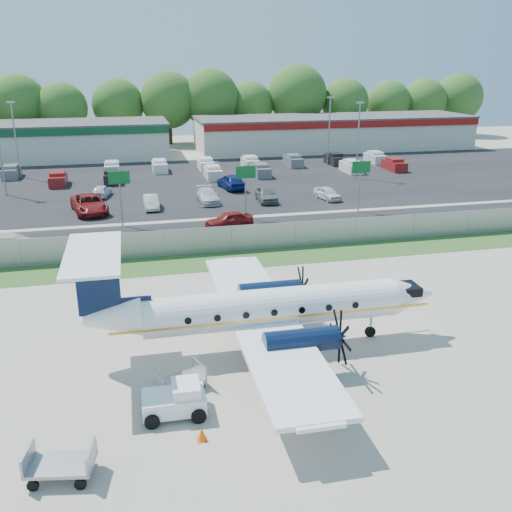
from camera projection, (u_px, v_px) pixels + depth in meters
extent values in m
plane|color=#B3A697|center=(282.00, 333.00, 30.32)|extent=(170.00, 170.00, 0.00)
cube|color=#2D561E|center=(237.00, 260.00, 41.36)|extent=(170.00, 4.00, 0.02)
cube|color=black|center=(221.00, 233.00, 47.81)|extent=(170.00, 8.00, 0.02)
cube|color=black|center=(191.00, 183.00, 67.14)|extent=(170.00, 32.00, 0.02)
cube|color=gray|center=(232.00, 239.00, 42.88)|extent=(120.00, 0.02, 1.90)
cube|color=gray|center=(232.00, 226.00, 42.56)|extent=(120.00, 0.06, 0.06)
cube|color=gray|center=(232.00, 251.00, 43.19)|extent=(120.00, 0.06, 0.06)
cube|color=beige|center=(4.00, 143.00, 81.43)|extent=(46.00, 12.00, 5.00)
cube|color=#474749|center=(1.00, 124.00, 80.57)|extent=(46.40, 12.40, 0.24)
cube|color=beige|center=(334.00, 133.00, 92.17)|extent=(44.00, 12.00, 5.00)
cube|color=#474749|center=(334.00, 117.00, 91.31)|extent=(44.40, 12.40, 0.24)
cube|color=maroon|center=(349.00, 125.00, 85.90)|extent=(44.00, 0.20, 1.00)
cylinder|color=gray|center=(121.00, 198.00, 48.96)|extent=(0.14, 0.14, 5.00)
cube|color=#0C5923|center=(119.00, 178.00, 48.23)|extent=(1.80, 0.08, 1.10)
cylinder|color=gray|center=(246.00, 192.00, 51.32)|extent=(0.14, 0.14, 5.00)
cube|color=#0C5923|center=(246.00, 172.00, 50.60)|extent=(1.80, 0.08, 1.10)
cylinder|color=gray|center=(360.00, 186.00, 53.69)|extent=(0.14, 0.14, 5.00)
cube|color=#0C5923|center=(361.00, 167.00, 52.96)|extent=(1.80, 0.08, 1.10)
cylinder|color=gray|center=(0.00, 153.00, 59.54)|extent=(0.18, 0.18, 9.00)
cylinder|color=gray|center=(358.00, 141.00, 68.13)|extent=(0.18, 0.18, 9.00)
cube|color=gray|center=(360.00, 103.00, 66.66)|extent=(0.90, 0.35, 0.18)
cylinder|color=gray|center=(16.00, 141.00, 68.75)|extent=(0.18, 0.18, 9.00)
cube|color=gray|center=(11.00, 102.00, 67.28)|extent=(0.90, 0.35, 0.18)
cylinder|color=gray|center=(329.00, 132.00, 77.34)|extent=(0.18, 0.18, 9.00)
cube|color=gray|center=(330.00, 97.00, 75.87)|extent=(0.90, 0.35, 0.18)
cylinder|color=white|center=(273.00, 307.00, 28.09)|extent=(12.71, 2.08, 1.93)
cone|color=white|center=(412.00, 295.00, 29.61)|extent=(2.26, 1.96, 1.93)
cone|color=white|center=(113.00, 318.00, 26.46)|extent=(2.66, 1.96, 1.93)
cube|color=black|center=(409.00, 289.00, 29.45)|extent=(0.93, 1.33, 0.46)
cube|color=white|center=(263.00, 319.00, 28.17)|extent=(3.46, 17.91, 0.22)
cylinder|color=black|center=(302.00, 341.00, 25.63)|extent=(3.47, 1.16, 1.12)
cylinder|color=black|center=(270.00, 292.00, 31.06)|extent=(3.47, 1.16, 1.12)
cube|color=black|center=(98.00, 284.00, 25.79)|extent=(1.93, 0.21, 2.94)
cube|color=white|center=(93.00, 254.00, 25.29)|extent=(2.51, 6.32, 0.14)
cylinder|color=gray|center=(371.00, 325.00, 29.66)|extent=(0.12, 0.12, 1.32)
cylinder|color=black|center=(370.00, 332.00, 29.78)|extent=(0.57, 0.19, 0.57)
cylinder|color=black|center=(277.00, 372.00, 25.87)|extent=(0.65, 0.41, 0.65)
cylinder|color=black|center=(250.00, 318.00, 31.31)|extent=(0.65, 0.41, 0.65)
cube|color=white|center=(174.00, 402.00, 23.18)|extent=(2.59, 1.60, 0.71)
cube|color=white|center=(186.00, 389.00, 23.09)|extent=(1.16, 1.36, 0.51)
cube|color=black|center=(197.00, 387.00, 23.18)|extent=(0.21, 1.13, 0.41)
cylinder|color=black|center=(152.00, 422.00, 22.35)|extent=(0.62, 0.24, 0.61)
cylinder|color=black|center=(151.00, 399.00, 23.83)|extent=(0.62, 0.24, 0.61)
cylinder|color=black|center=(199.00, 416.00, 22.70)|extent=(0.62, 0.24, 0.61)
cylinder|color=black|center=(195.00, 394.00, 24.18)|extent=(0.62, 0.24, 0.61)
cube|color=gray|center=(61.00, 465.00, 19.66)|extent=(2.47, 1.75, 0.14)
cube|color=gray|center=(28.00, 458.00, 19.50)|extent=(0.34, 1.35, 0.68)
cube|color=gray|center=(91.00, 456.00, 19.59)|extent=(0.34, 1.35, 0.68)
cylinder|color=black|center=(33.00, 485.00, 19.14)|extent=(0.42, 0.21, 0.41)
cylinder|color=black|center=(44.00, 461.00, 20.31)|extent=(0.42, 0.21, 0.41)
cylinder|color=black|center=(80.00, 484.00, 19.21)|extent=(0.42, 0.21, 0.41)
cylinder|color=black|center=(89.00, 460.00, 20.38)|extent=(0.42, 0.21, 0.41)
cube|color=gray|center=(180.00, 381.00, 24.90)|extent=(2.33, 1.86, 0.12)
cube|color=gray|center=(160.00, 381.00, 24.29)|extent=(0.51, 1.17, 0.61)
cube|color=gray|center=(199.00, 368.00, 25.31)|extent=(0.51, 1.17, 0.61)
cylinder|color=black|center=(171.00, 397.00, 24.17)|extent=(0.38, 0.24, 0.37)
cylinder|color=black|center=(160.00, 386.00, 25.05)|extent=(0.38, 0.24, 0.37)
cylinder|color=black|center=(201.00, 387.00, 24.92)|extent=(0.38, 0.24, 0.37)
cylinder|color=black|center=(189.00, 376.00, 25.80)|extent=(0.38, 0.24, 0.37)
cone|color=#FA5E07|center=(367.00, 289.00, 35.52)|extent=(0.32, 0.32, 0.48)
cube|color=#FA5E07|center=(366.00, 292.00, 35.59)|extent=(0.34, 0.34, 0.03)
cone|color=#FA5E07|center=(202.00, 434.00, 21.67)|extent=(0.37, 0.37, 0.55)
cube|color=#FA5E07|center=(202.00, 440.00, 21.75)|extent=(0.39, 0.39, 0.03)
cone|color=#FA5E07|center=(228.00, 273.00, 37.87)|extent=(0.41, 0.41, 0.61)
cube|color=#FA5E07|center=(228.00, 277.00, 37.97)|extent=(0.43, 0.43, 0.03)
imported|color=beige|center=(14.00, 256.00, 42.20)|extent=(5.87, 2.80, 1.65)
imported|color=maroon|center=(229.00, 228.00, 49.21)|extent=(4.45, 2.56, 1.43)
imported|color=maroon|center=(90.00, 213.00, 54.05)|extent=(4.02, 6.56, 1.70)
imported|color=beige|center=(152.00, 208.00, 55.61)|extent=(1.43, 3.97, 1.30)
imported|color=silver|center=(208.00, 203.00, 57.94)|extent=(2.00, 4.83, 1.40)
imported|color=#595B5E|center=(266.00, 202.00, 58.34)|extent=(2.02, 4.52, 1.51)
imported|color=silver|center=(327.00, 199.00, 59.23)|extent=(2.25, 4.02, 1.29)
imported|color=silver|center=(102.00, 197.00, 60.30)|extent=(2.37, 4.08, 1.31)
imported|color=navy|center=(231.00, 189.00, 64.00)|extent=(2.85, 5.31, 1.72)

